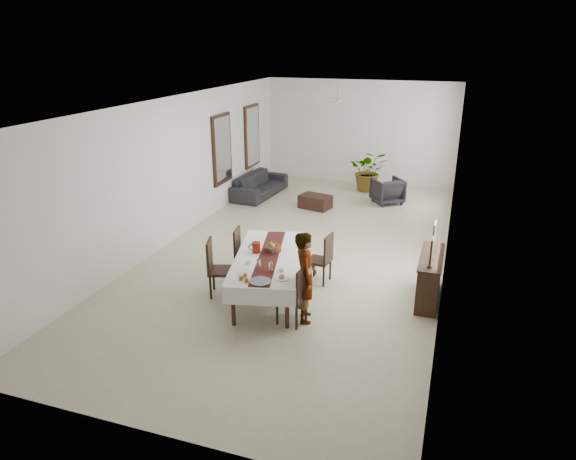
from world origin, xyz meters
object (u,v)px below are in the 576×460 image
Objects in this scene: woman at (305,277)px; sofa at (260,185)px; dining_table_top at (269,258)px; red_pitcher at (256,247)px; sideboard_body at (429,279)px.

sofa is (-3.34, 6.47, -0.45)m from woman.
red_pitcher is (-0.27, 0.09, 0.13)m from dining_table_top.
sofa is at bearing 7.74° from woman.
woman reaches higher than red_pitcher.
sideboard_body is (3.01, 0.63, -0.45)m from red_pitcher.
woman is 0.70× the size of sofa.
red_pitcher is at bearing -153.81° from sofa.
dining_table_top is 1.54× the size of woman.
woman reaches higher than sofa.
dining_table_top reaches higher than sofa.
dining_table_top is 6.34m from sofa.
red_pitcher is 0.09× the size of sofa.
red_pitcher reaches higher than sideboard_body.
red_pitcher is at bearing -168.20° from sideboard_body.
dining_table_top is 12.00× the size of red_pitcher.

